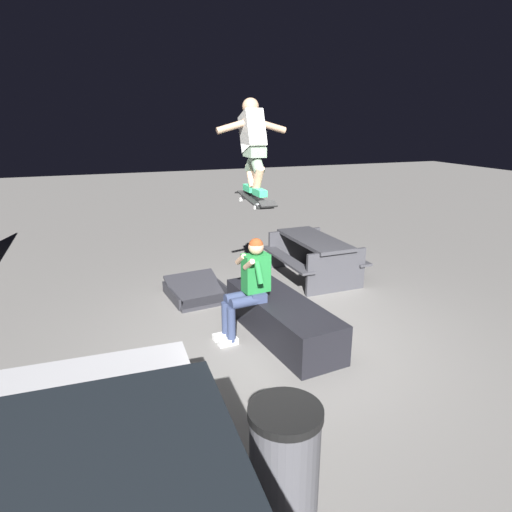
% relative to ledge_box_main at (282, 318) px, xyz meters
% --- Properties ---
extents(ground_plane, '(40.00, 40.00, 0.00)m').
position_rel_ledge_box_main_xyz_m(ground_plane, '(-0.13, 0.03, -0.26)').
color(ground_plane, slate).
extents(ledge_box_main, '(2.14, 0.92, 0.51)m').
position_rel_ledge_box_main_xyz_m(ledge_box_main, '(0.00, 0.00, 0.00)').
color(ledge_box_main, black).
rests_on(ledge_box_main, ground).
extents(person_sitting_on_ledge, '(0.60, 0.77, 1.35)m').
position_rel_ledge_box_main_xyz_m(person_sitting_on_ledge, '(0.13, 0.42, 0.50)').
color(person_sitting_on_ledge, '#2D3856').
rests_on(person_sitting_on_ledge, ground).
extents(skateboard, '(1.02, 0.21, 0.13)m').
position_rel_ledge_box_main_xyz_m(skateboard, '(0.18, 0.31, 1.58)').
color(skateboard, black).
extents(skater_airborne, '(0.62, 0.89, 1.12)m').
position_rel_ledge_box_main_xyz_m(skater_airborne, '(0.24, 0.31, 2.27)').
color(skater_airborne, '#2D9E66').
extents(kicker_ramp, '(1.10, 1.00, 0.38)m').
position_rel_ledge_box_main_xyz_m(kicker_ramp, '(1.70, 0.76, -0.19)').
color(kicker_ramp, '#28282D').
rests_on(kicker_ramp, ground).
extents(picnic_table_back, '(1.74, 1.39, 0.75)m').
position_rel_ledge_box_main_xyz_m(picnic_table_back, '(1.89, -1.45, 0.24)').
color(picnic_table_back, '#38383D').
rests_on(picnic_table_back, ground).
extents(trash_bin, '(0.51, 0.51, 0.96)m').
position_rel_ledge_box_main_xyz_m(trash_bin, '(-2.64, 1.12, 0.23)').
color(trash_bin, '#47474C').
rests_on(trash_bin, ground).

